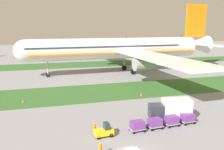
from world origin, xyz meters
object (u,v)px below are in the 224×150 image
Objects in this scene: cargo_dolly_lead at (137,125)px; taxiway_marker_1 at (141,94)px; ground_crew_marshaller at (95,128)px; cargo_dolly_fourth at (188,118)px; catering_truck at (171,109)px; baggage_tug at (104,131)px; cargo_dolly_second at (155,123)px; cargo_dolly_third at (172,120)px; airliner at (122,48)px; ground_crew_loader at (100,149)px; taxiway_marker_0 at (23,101)px.

cargo_dolly_lead is 18.70m from taxiway_marker_1.
ground_crew_marshaller is 21.47m from taxiway_marker_1.
taxiway_marker_1 is at bearing -0.96° from cargo_dolly_fourth.
baggage_tug is at bearing 115.12° from catering_truck.
cargo_dolly_third is at bearing -90.00° from cargo_dolly_second.
catering_truck is (1.03, 2.13, 1.03)m from cargo_dolly_third.
airliner is 53.99m from ground_crew_loader.
baggage_tug is (-17.63, -44.91, -7.33)m from airliner.
airliner is 162.31× the size of taxiway_marker_0.
baggage_tug is at bearing 90.00° from cargo_dolly_fourth.
cargo_dolly_lead is 3.35× the size of taxiway_marker_1.
catering_truck is at bearing 40.02° from cargo_dolly_fourth.
cargo_dolly_lead is at bearing -49.28° from taxiway_marker_0.
cargo_dolly_fourth is at bearing -90.00° from cargo_dolly_second.
cargo_dolly_second is at bearing 165.59° from airliner.
cargo_dolly_second is at bearing 90.00° from cargo_dolly_fourth.
cargo_dolly_third is 2.58m from catering_truck.
baggage_tug is 23.16m from taxiway_marker_0.
cargo_dolly_lead is 1.00× the size of cargo_dolly_third.
cargo_dolly_fourth is at bearing -63.43° from ground_crew_marshaller.
catering_truck reaches higher than taxiway_marker_1.
cargo_dolly_third reaches higher than taxiway_marker_1.
cargo_dolly_fourth is 1.32× the size of ground_crew_loader.
taxiway_marker_0 is at bearing 56.38° from ground_crew_marshaller.
cargo_dolly_lead and cargo_dolly_third have the same top height.
cargo_dolly_third is 2.90m from cargo_dolly_fourth.
catering_truck reaches higher than baggage_tug.
baggage_tug reaches higher than cargo_dolly_third.
ground_crew_loader is (-0.61, -6.00, 0.00)m from ground_crew_marshaller.
cargo_dolly_second is at bearing 90.00° from cargo_dolly_third.
taxiway_marker_0 is (-16.84, 19.56, -0.67)m from cargo_dolly_lead.
airliner reaches higher than cargo_dolly_lead.
ground_crew_loader reaches higher than taxiway_marker_0.
cargo_dolly_second and cargo_dolly_third have the same top height.
taxiway_marker_1 is at bearing -10.96° from cargo_dolly_third.
catering_truck reaches higher than cargo_dolly_third.
taxiway_marker_1 is at bearing -28.70° from cargo_dolly_lead.
cargo_dolly_second is 1.32× the size of ground_crew_marshaller.
airliner is 35.52× the size of cargo_dolly_lead.
airliner is 46.87m from cargo_dolly_lead.
cargo_dolly_lead is 8.59m from ground_crew_loader.
cargo_dolly_third is at bearing -40.26° from taxiway_marker_0.
taxiway_marker_0 is at bearing 26.72° from baggage_tug.
ground_crew_marshaller is (-6.14, 0.68, 0.03)m from cargo_dolly_lead.
airliner is 119.07× the size of taxiway_marker_1.
airliner is at bearing 80.12° from taxiway_marker_1.
taxiway_marker_1 is at bearing -40.50° from baggage_tug.
taxiway_marker_0 is (-10.69, 18.88, -0.69)m from ground_crew_marshaller.
cargo_dolly_fourth is (2.89, 0.20, 0.00)m from cargo_dolly_third.
catering_truck is 15.71m from ground_crew_loader.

